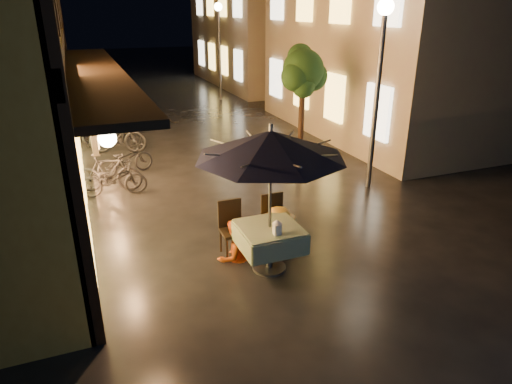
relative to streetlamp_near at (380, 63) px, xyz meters
name	(u,v)px	position (x,y,z in m)	size (l,w,h in m)	color
ground	(292,245)	(-3.00, -2.00, -2.92)	(90.00, 90.00, 0.00)	black
east_building_near	(414,27)	(4.49, 4.50, 0.49)	(7.30, 9.30, 6.80)	tan
east_building_far	(276,14)	(4.49, 16.00, 0.74)	(7.30, 10.30, 7.30)	tan
street_tree	(303,73)	(-0.59, 2.51, -0.50)	(1.43, 1.20, 3.15)	black
streetlamp_near	(380,63)	(0.00, 0.00, 0.00)	(0.36, 0.36, 4.23)	#59595E
streetlamp_far	(219,34)	(0.00, 12.00, 0.00)	(0.36, 0.36, 4.23)	#59595E
cafe_table	(269,237)	(-3.70, -2.58, -2.33)	(0.99, 0.99, 0.78)	#59595E
patio_umbrella	(271,144)	(-3.70, -2.58, -0.77)	(2.34, 2.34, 2.46)	#59595E
cafe_chair_left	(232,225)	(-4.10, -1.84, -2.38)	(0.42, 0.42, 0.97)	black
cafe_chair_right	(274,218)	(-3.30, -1.84, -2.38)	(0.42, 0.42, 0.97)	black
table_lantern	(277,226)	(-3.70, -2.87, -2.00)	(0.16, 0.16, 0.25)	white
person_orange	(233,222)	(-4.13, -2.02, -2.23)	(0.67, 0.52, 1.38)	orange
person_yellow	(279,209)	(-3.29, -2.04, -2.12)	(1.04, 0.60, 1.60)	yellow
bicycle_0	(113,179)	(-5.79, 1.65, -2.52)	(0.53, 1.51, 0.80)	black
bicycle_1	(109,172)	(-5.85, 1.98, -2.46)	(0.43, 1.53, 0.92)	black
bicycle_2	(125,160)	(-5.36, 3.03, -2.52)	(0.53, 1.52, 0.80)	black
bicycle_3	(117,136)	(-5.35, 5.05, -2.41)	(0.48, 1.70, 1.02)	black
bicycle_4	(112,132)	(-5.45, 5.70, -2.44)	(0.64, 1.83, 0.96)	black
bicycle_5	(103,126)	(-5.63, 6.64, -2.46)	(0.43, 1.53, 0.92)	black
bicycle_6	(97,118)	(-5.74, 8.00, -2.48)	(0.58, 1.67, 0.88)	black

